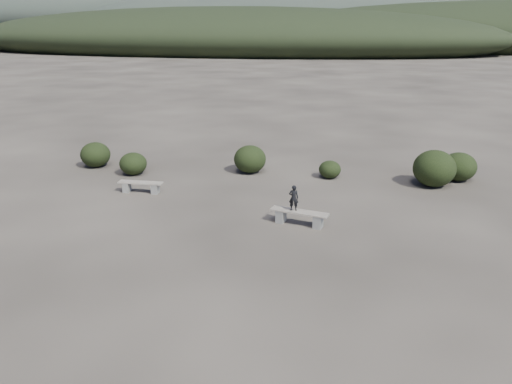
# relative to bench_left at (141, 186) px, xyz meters

# --- Properties ---
(ground) EXTENTS (1200.00, 1200.00, 0.00)m
(ground) POSITION_rel_bench_left_xyz_m (4.72, -5.66, -0.26)
(ground) COLOR #2E2924
(ground) RESTS_ON ground
(bench_left) EXTENTS (1.69, 0.42, 0.42)m
(bench_left) POSITION_rel_bench_left_xyz_m (0.00, 0.00, 0.00)
(bench_left) COLOR slate
(bench_left) RESTS_ON ground
(bench_right) EXTENTS (1.89, 0.73, 0.46)m
(bench_right) POSITION_rel_bench_left_xyz_m (6.21, -1.88, 0.03)
(bench_right) COLOR slate
(bench_right) RESTS_ON ground
(seated_person) EXTENTS (0.32, 0.22, 0.83)m
(seated_person) POSITION_rel_bench_left_xyz_m (6.01, -1.84, 0.62)
(seated_person) COLOR black
(seated_person) RESTS_ON bench_right
(shrub_a) EXTENTS (1.14, 1.14, 0.93)m
(shrub_a) POSITION_rel_bench_left_xyz_m (-1.28, 2.13, 0.21)
(shrub_a) COLOR black
(shrub_a) RESTS_ON ground
(shrub_b) EXTENTS (1.36, 1.36, 1.17)m
(shrub_b) POSITION_rel_bench_left_xyz_m (3.44, 3.42, 0.33)
(shrub_b) COLOR black
(shrub_b) RESTS_ON ground
(shrub_c) EXTENTS (0.90, 0.90, 0.72)m
(shrub_c) POSITION_rel_bench_left_xyz_m (6.82, 3.33, 0.11)
(shrub_c) COLOR black
(shrub_c) RESTS_ON ground
(shrub_d) EXTENTS (1.63, 1.63, 1.43)m
(shrub_d) POSITION_rel_bench_left_xyz_m (10.84, 3.09, 0.46)
(shrub_d) COLOR black
(shrub_d) RESTS_ON ground
(shrub_e) EXTENTS (1.37, 1.37, 1.14)m
(shrub_e) POSITION_rel_bench_left_xyz_m (11.92, 4.06, 0.32)
(shrub_e) COLOR black
(shrub_e) RESTS_ON ground
(shrub_f) EXTENTS (1.29, 1.29, 1.09)m
(shrub_f) POSITION_rel_bench_left_xyz_m (-3.41, 2.89, 0.29)
(shrub_f) COLOR black
(shrub_f) RESTS_ON ground
(mountain_ridges) EXTENTS (500.00, 400.00, 56.00)m
(mountain_ridges) POSITION_rel_bench_left_xyz_m (-2.76, 333.40, 10.58)
(mountain_ridges) COLOR black
(mountain_ridges) RESTS_ON ground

